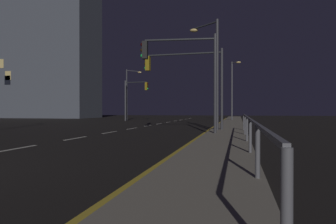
{
  "coord_description": "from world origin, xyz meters",
  "views": [
    {
      "loc": [
        7.57,
        -4.36,
        1.36
      ],
      "look_at": [
        0.24,
        27.83,
        1.15
      ],
      "focal_mm": 32.88,
      "sensor_mm": 36.0,
      "label": 1
    }
  ],
  "objects": [
    {
      "name": "ground_plane",
      "position": [
        0.0,
        17.5,
        0.0
      ],
      "size": [
        112.0,
        112.0,
        0.0
      ],
      "primitive_type": "plane",
      "color": "black",
      "rests_on": "ground"
    },
    {
      "name": "sidewalk_right",
      "position": [
        6.98,
        17.5,
        0.07
      ],
      "size": [
        2.18,
        77.0,
        0.14
      ],
      "primitive_type": "cube",
      "color": "gray",
      "rests_on": "ground"
    },
    {
      "name": "lane_markings_center",
      "position": [
        0.0,
        21.0,
        0.01
      ],
      "size": [
        0.14,
        50.0,
        0.01
      ],
      "color": "silver",
      "rests_on": "ground"
    },
    {
      "name": "lane_edge_line",
      "position": [
        5.64,
        22.5,
        0.01
      ],
      "size": [
        0.14,
        53.0,
        0.01
      ],
      "color": "gold",
      "rests_on": "ground"
    },
    {
      "name": "traffic_light_far_left",
      "position": [
        4.64,
        11.85,
        3.85
      ],
      "size": [
        4.08,
        0.65,
        5.25
      ],
      "color": "#38383D",
      "rests_on": "sidewalk_right"
    },
    {
      "name": "traffic_light_near_left",
      "position": [
        -4.77,
        31.66,
        3.51
      ],
      "size": [
        3.16,
        0.55,
        5.03
      ],
      "color": "#4C4C51",
      "rests_on": "ground"
    },
    {
      "name": "traffic_light_overhead_east",
      "position": [
        4.27,
        15.25,
        3.8
      ],
      "size": [
        5.21,
        0.42,
        5.09
      ],
      "color": "#38383D",
      "rests_on": "sidewalk_right"
    },
    {
      "name": "street_lamp_mid_block",
      "position": [
        7.0,
        34.08,
        4.42
      ],
      "size": [
        1.16,
        1.28,
        7.16
      ],
      "color": "#4C4C51",
      "rests_on": "sidewalk_right"
    },
    {
      "name": "street_lamp_across_street",
      "position": [
        -6.16,
        33.39,
        4.04
      ],
      "size": [
        1.64,
        1.72,
        6.61
      ],
      "color": "#38383D",
      "rests_on": "ground"
    },
    {
      "name": "street_lamp_median",
      "position": [
        5.99,
        15.16,
        4.33
      ],
      "size": [
        2.01,
        1.66,
        6.84
      ],
      "color": "#38383D",
      "rests_on": "sidewalk_right"
    },
    {
      "name": "barrier_fence",
      "position": [
        7.92,
        6.41,
        0.88
      ],
      "size": [
        0.09,
        16.91,
        0.98
      ],
      "color": "#59595E",
      "rests_on": "sidewalk_right"
    },
    {
      "name": "building_distant",
      "position": [
        -25.95,
        43.81,
        13.61
      ],
      "size": [
        18.42,
        8.35,
        27.23
      ],
      "color": "#4C515B",
      "rests_on": "ground"
    }
  ]
}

